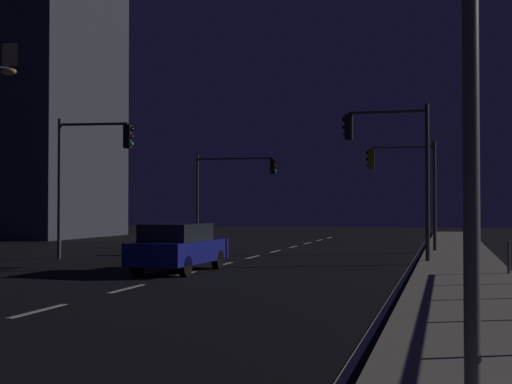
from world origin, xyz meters
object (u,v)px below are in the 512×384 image
Objects in this scene: car at (179,247)px; traffic_light_near_left at (391,152)px; traffic_light_mid_right at (404,174)px; traffic_light_mid_left at (90,161)px; traffic_light_far_left at (232,179)px.

car is 0.77× the size of traffic_light_near_left.
traffic_light_mid_right is at bearing 61.17° from car.
car is 8.88m from traffic_light_near_left.
traffic_light_mid_left is (-12.08, -0.68, -0.15)m from traffic_light_near_left.
traffic_light_far_left is at bearing 86.40° from traffic_light_mid_left.
traffic_light_near_left is at bearing 3.20° from traffic_light_mid_left.
car is at bearing -38.33° from traffic_light_mid_left.
traffic_light_far_left reaches higher than traffic_light_mid_right.
car is 7.89m from traffic_light_mid_left.
traffic_light_mid_left reaches higher than car.
car is at bearing -77.38° from traffic_light_far_left.
traffic_light_near_left is 1.06× the size of traffic_light_far_left.
traffic_light_mid_right is at bearing 89.39° from traffic_light_near_left.
traffic_light_near_left is 1.00× the size of traffic_light_mid_left.
traffic_light_mid_left is 14.18m from traffic_light_mid_right.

